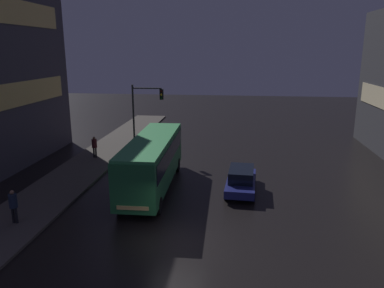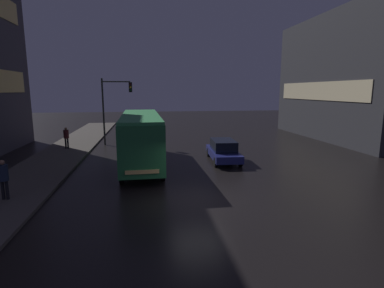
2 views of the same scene
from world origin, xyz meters
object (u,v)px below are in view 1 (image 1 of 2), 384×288
Objects in this scene: pedestrian_near at (13,203)px; traffic_light_main at (144,108)px; car_taxi at (241,179)px; pedestrian_mid at (94,145)px; bus_near at (152,158)px.

traffic_light_main is (3.42, 14.40, 2.83)m from pedestrian_near.
car_taxi is 12.02m from traffic_light_main.
traffic_light_main is at bearing -97.93° from pedestrian_mid.
traffic_light_main is at bearing -73.85° from bus_near.
bus_near is 8.62m from pedestrian_near.
traffic_light_main is (3.79, 2.08, 2.84)m from pedestrian_mid.
pedestrian_near is 12.33m from pedestrian_mid.
bus_near is 5.96m from car_taxi.
car_taxi is (5.80, 0.34, -1.35)m from bus_near.
bus_near is 8.90m from traffic_light_main.
bus_near is 2.20× the size of car_taxi.
bus_near is at bearing -52.80° from pedestrian_near.
pedestrian_mid is at bearing -151.24° from traffic_light_main.
pedestrian_mid is (-6.38, 6.20, -0.87)m from bus_near.
pedestrian_mid is at bearing -45.42° from bus_near.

